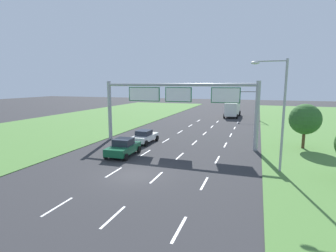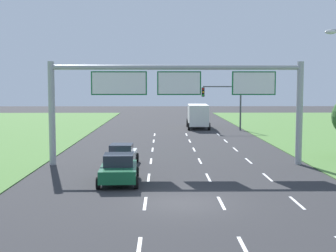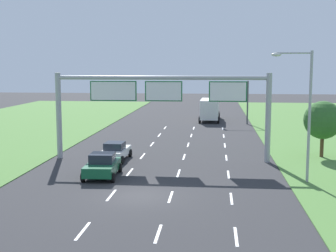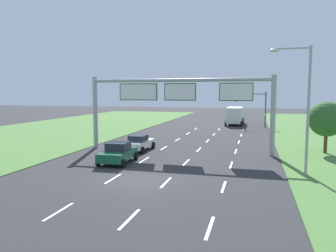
{
  "view_description": "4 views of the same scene",
  "coord_description": "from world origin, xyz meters",
  "px_view_note": "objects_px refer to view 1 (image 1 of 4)",
  "views": [
    {
      "loc": [
        8.41,
        -16.84,
        6.69
      ],
      "look_at": [
        -0.05,
        7.82,
        2.49
      ],
      "focal_mm": 28.0,
      "sensor_mm": 36.0,
      "label": 1
    },
    {
      "loc": [
        -1.0,
        -21.05,
        5.4
      ],
      "look_at": [
        -0.56,
        9.69,
        2.72
      ],
      "focal_mm": 50.0,
      "sensor_mm": 36.0,
      "label": 2
    },
    {
      "loc": [
        4.22,
        -26.23,
        7.58
      ],
      "look_at": [
        0.8,
        8.01,
        3.1
      ],
      "focal_mm": 50.0,
      "sensor_mm": 36.0,
      "label": 3
    },
    {
      "loc": [
        6.91,
        -18.85,
        5.48
      ],
      "look_at": [
        -0.92,
        10.49,
        2.37
      ],
      "focal_mm": 35.0,
      "sensor_mm": 36.0,
      "label": 4
    }
  ],
  "objects_px": {
    "box_truck": "(233,109)",
    "sign_gantry": "(177,100)",
    "traffic_light_mast": "(247,99)",
    "car_near_red": "(123,147)",
    "street_lamp": "(279,106)",
    "roadside_tree_mid": "(305,119)",
    "car_lead_silver": "(144,137)"
  },
  "relations": [
    {
      "from": "sign_gantry",
      "to": "roadside_tree_mid",
      "type": "distance_m",
      "value": 13.38
    },
    {
      "from": "car_near_red",
      "to": "box_truck",
      "type": "height_order",
      "value": "box_truck"
    },
    {
      "from": "street_lamp",
      "to": "roadside_tree_mid",
      "type": "bearing_deg",
      "value": 69.8
    },
    {
      "from": "car_near_red",
      "to": "roadside_tree_mid",
      "type": "bearing_deg",
      "value": 24.69
    },
    {
      "from": "traffic_light_mast",
      "to": "sign_gantry",
      "type": "bearing_deg",
      "value": -105.06
    },
    {
      "from": "box_truck",
      "to": "sign_gantry",
      "type": "bearing_deg",
      "value": -96.04
    },
    {
      "from": "box_truck",
      "to": "roadside_tree_mid",
      "type": "height_order",
      "value": "roadside_tree_mid"
    },
    {
      "from": "car_lead_silver",
      "to": "car_near_red",
      "type": "bearing_deg",
      "value": -84.96
    },
    {
      "from": "box_truck",
      "to": "traffic_light_mast",
      "type": "height_order",
      "value": "traffic_light_mast"
    },
    {
      "from": "car_lead_silver",
      "to": "traffic_light_mast",
      "type": "bearing_deg",
      "value": 69.35
    },
    {
      "from": "car_lead_silver",
      "to": "street_lamp",
      "type": "height_order",
      "value": "street_lamp"
    },
    {
      "from": "car_lead_silver",
      "to": "street_lamp",
      "type": "xyz_separation_m",
      "value": [
        13.56,
        -5.89,
        4.34
      ]
    },
    {
      "from": "car_lead_silver",
      "to": "box_truck",
      "type": "xyz_separation_m",
      "value": [
        7.27,
        28.17,
        0.91
      ]
    },
    {
      "from": "car_near_red",
      "to": "street_lamp",
      "type": "distance_m",
      "value": 13.94
    },
    {
      "from": "box_truck",
      "to": "sign_gantry",
      "type": "relative_size",
      "value": 0.48
    },
    {
      "from": "car_near_red",
      "to": "car_lead_silver",
      "type": "height_order",
      "value": "car_near_red"
    },
    {
      "from": "box_truck",
      "to": "street_lamp",
      "type": "xyz_separation_m",
      "value": [
        6.29,
        -34.06,
        3.43
      ]
    },
    {
      "from": "street_lamp",
      "to": "roadside_tree_mid",
      "type": "relative_size",
      "value": 1.81
    },
    {
      "from": "car_near_red",
      "to": "car_lead_silver",
      "type": "bearing_deg",
      "value": 90.76
    },
    {
      "from": "car_lead_silver",
      "to": "traffic_light_mast",
      "type": "xyz_separation_m",
      "value": [
        10.2,
        24.55,
        3.13
      ]
    },
    {
      "from": "street_lamp",
      "to": "roadside_tree_mid",
      "type": "distance_m",
      "value": 9.48
    },
    {
      "from": "car_lead_silver",
      "to": "box_truck",
      "type": "height_order",
      "value": "box_truck"
    },
    {
      "from": "car_near_red",
      "to": "sign_gantry",
      "type": "xyz_separation_m",
      "value": [
        3.42,
        6.07,
        4.18
      ]
    },
    {
      "from": "roadside_tree_mid",
      "to": "box_truck",
      "type": "bearing_deg",
      "value": 110.53
    },
    {
      "from": "car_near_red",
      "to": "box_truck",
      "type": "distance_m",
      "value": 34.48
    },
    {
      "from": "traffic_light_mast",
      "to": "roadside_tree_mid",
      "type": "bearing_deg",
      "value": -73.2
    },
    {
      "from": "sign_gantry",
      "to": "traffic_light_mast",
      "type": "xyz_separation_m",
      "value": [
        6.48,
        24.08,
        -1.1
      ]
    },
    {
      "from": "car_near_red",
      "to": "traffic_light_mast",
      "type": "bearing_deg",
      "value": 69.46
    },
    {
      "from": "car_lead_silver",
      "to": "sign_gantry",
      "type": "xyz_separation_m",
      "value": [
        3.72,
        0.47,
        4.23
      ]
    },
    {
      "from": "traffic_light_mast",
      "to": "street_lamp",
      "type": "height_order",
      "value": "street_lamp"
    },
    {
      "from": "traffic_light_mast",
      "to": "car_near_red",
      "type": "bearing_deg",
      "value": -108.18
    },
    {
      "from": "car_near_red",
      "to": "traffic_light_mast",
      "type": "distance_m",
      "value": 31.88
    }
  ]
}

